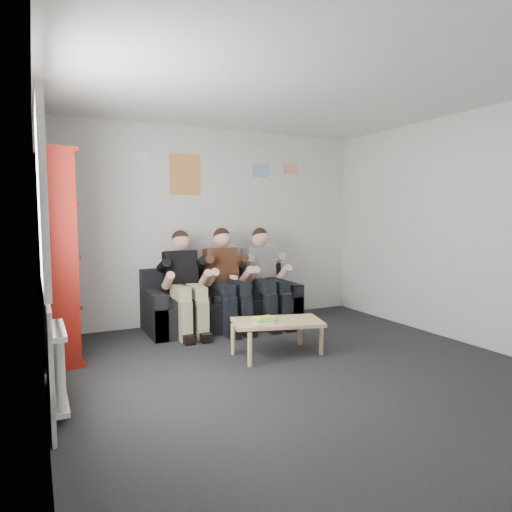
{
  "coord_description": "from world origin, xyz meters",
  "views": [
    {
      "loc": [
        -2.29,
        -3.56,
        1.52
      ],
      "look_at": [
        0.09,
        1.3,
        1.02
      ],
      "focal_mm": 32.0,
      "sensor_mm": 36.0,
      "label": 1
    }
  ],
  "objects_px": {
    "bookshelf": "(59,256)",
    "coffee_table": "(277,325)",
    "person_left": "(185,284)",
    "person_middle": "(227,280)",
    "sofa": "(222,305)",
    "person_right": "(266,278)"
  },
  "relations": [
    {
      "from": "person_left",
      "to": "person_middle",
      "type": "relative_size",
      "value": 0.98
    },
    {
      "from": "person_left",
      "to": "person_middle",
      "type": "height_order",
      "value": "person_middle"
    },
    {
      "from": "person_right",
      "to": "sofa",
      "type": "bearing_deg",
      "value": 155.61
    },
    {
      "from": "bookshelf",
      "to": "person_right",
      "type": "height_order",
      "value": "bookshelf"
    },
    {
      "from": "person_left",
      "to": "bookshelf",
      "type": "bearing_deg",
      "value": -165.64
    },
    {
      "from": "bookshelf",
      "to": "person_left",
      "type": "bearing_deg",
      "value": 7.53
    },
    {
      "from": "sofa",
      "to": "person_middle",
      "type": "relative_size",
      "value": 1.53
    },
    {
      "from": "bookshelf",
      "to": "coffee_table",
      "type": "distance_m",
      "value": 2.41
    },
    {
      "from": "bookshelf",
      "to": "person_right",
      "type": "distance_m",
      "value": 2.65
    },
    {
      "from": "sofa",
      "to": "person_right",
      "type": "relative_size",
      "value": 1.54
    },
    {
      "from": "person_middle",
      "to": "person_right",
      "type": "height_order",
      "value": "person_middle"
    },
    {
      "from": "sofa",
      "to": "coffee_table",
      "type": "xyz_separation_m",
      "value": [
        0.06,
        -1.45,
        0.05
      ]
    },
    {
      "from": "sofa",
      "to": "person_middle",
      "type": "xyz_separation_m",
      "value": [
        0.0,
        -0.2,
        0.37
      ]
    },
    {
      "from": "sofa",
      "to": "person_right",
      "type": "height_order",
      "value": "person_right"
    },
    {
      "from": "bookshelf",
      "to": "coffee_table",
      "type": "height_order",
      "value": "bookshelf"
    },
    {
      "from": "coffee_table",
      "to": "bookshelf",
      "type": "bearing_deg",
      "value": 155.83
    },
    {
      "from": "sofa",
      "to": "bookshelf",
      "type": "bearing_deg",
      "value": -165.84
    },
    {
      "from": "coffee_table",
      "to": "person_middle",
      "type": "relative_size",
      "value": 0.71
    },
    {
      "from": "person_left",
      "to": "person_right",
      "type": "relative_size",
      "value": 0.99
    },
    {
      "from": "coffee_table",
      "to": "person_middle",
      "type": "height_order",
      "value": "person_middle"
    },
    {
      "from": "bookshelf",
      "to": "coffee_table",
      "type": "xyz_separation_m",
      "value": [
        2.09,
        -0.94,
        -0.75
      ]
    },
    {
      "from": "bookshelf",
      "to": "person_left",
      "type": "relative_size",
      "value": 1.65
    }
  ]
}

